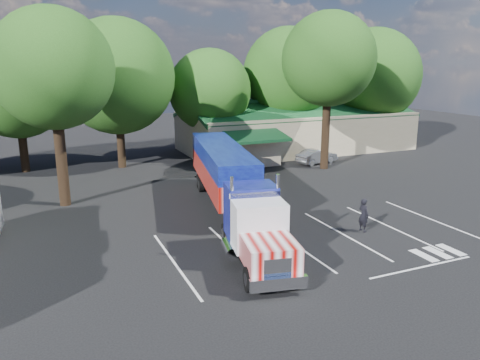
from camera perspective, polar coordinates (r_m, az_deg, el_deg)
name	(u,v)px	position (r m, az deg, el deg)	size (l,w,h in m)	color
ground	(246,211)	(29.96, 0.73, -3.78)	(120.00, 120.00, 0.00)	black
event_hall	(294,129)	(51.14, 6.63, 6.17)	(24.20, 14.12, 5.55)	tan
tree_row_b	(17,88)	(43.85, -25.58, 10.06)	(8.40, 8.40, 11.35)	black
tree_row_c	(117,77)	(42.73, -14.79, 12.10)	(10.00, 10.00, 13.05)	black
tree_row_d	(210,90)	(46.32, -3.70, 10.85)	(8.00, 8.00, 10.60)	black
tree_row_e	(289,74)	(50.47, 5.97, 12.78)	(9.60, 9.60, 12.90)	black
tree_row_f	(373,76)	(55.12, 15.90, 12.13)	(10.40, 10.40, 13.00)	black
tree_near_left	(53,69)	(32.01, -21.86, 12.43)	(7.60, 7.60, 12.65)	black
tree_near_right	(329,59)	(41.58, 10.77, 14.24)	(8.00, 8.00, 13.50)	black
semi_truck	(229,179)	(28.43, -1.33, 0.12)	(6.34, 19.76, 4.12)	black
woman	(364,215)	(27.04, 14.83, -4.14)	(0.70, 0.46, 1.91)	black
bicycle	(237,181)	(35.43, -0.31, -0.14)	(0.64, 1.82, 0.96)	black
silver_sedan	(317,156)	(44.35, 9.35, 2.87)	(1.47, 4.20, 1.38)	#979A9E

